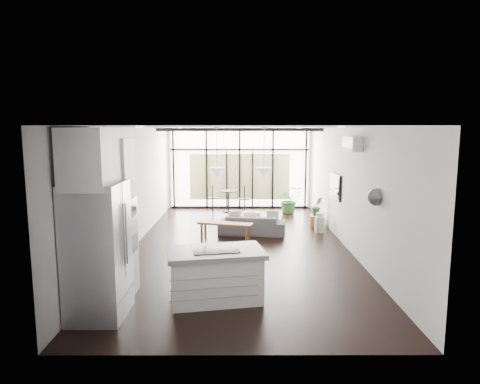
{
  "coord_description": "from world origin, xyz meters",
  "views": [
    {
      "loc": [
        -0.02,
        -9.91,
        2.76
      ],
      "look_at": [
        0.0,
        0.3,
        1.25
      ],
      "focal_mm": 32.0,
      "sensor_mm": 36.0,
      "label": 1
    }
  ],
  "objects_px": {
    "fridge": "(98,250)",
    "milk_can": "(320,223)",
    "pouf": "(252,218)",
    "sofa": "(252,221)",
    "island": "(216,275)",
    "console_bench": "(225,231)",
    "tv": "(335,186)"
  },
  "relations": [
    {
      "from": "island",
      "to": "milk_can",
      "type": "height_order",
      "value": "island"
    },
    {
      "from": "pouf",
      "to": "milk_can",
      "type": "height_order",
      "value": "milk_can"
    },
    {
      "from": "island",
      "to": "tv",
      "type": "bearing_deg",
      "value": 45.49
    },
    {
      "from": "pouf",
      "to": "milk_can",
      "type": "distance_m",
      "value": 2.01
    },
    {
      "from": "console_bench",
      "to": "fridge",
      "type": "bearing_deg",
      "value": -94.61
    },
    {
      "from": "pouf",
      "to": "tv",
      "type": "distance_m",
      "value": 2.67
    },
    {
      "from": "island",
      "to": "fridge",
      "type": "distance_m",
      "value": 1.88
    },
    {
      "from": "fridge",
      "to": "pouf",
      "type": "xyz_separation_m",
      "value": [
        2.44,
        6.06,
        -0.8
      ]
    },
    {
      "from": "sofa",
      "to": "milk_can",
      "type": "bearing_deg",
      "value": -165.8
    },
    {
      "from": "island",
      "to": "fridge",
      "type": "xyz_separation_m",
      "value": [
        -1.69,
        -0.57,
        0.58
      ]
    },
    {
      "from": "tv",
      "to": "island",
      "type": "bearing_deg",
      "value": -123.78
    },
    {
      "from": "pouf",
      "to": "fridge",
      "type": "bearing_deg",
      "value": -111.95
    },
    {
      "from": "sofa",
      "to": "tv",
      "type": "relative_size",
      "value": 1.58
    },
    {
      "from": "island",
      "to": "fridge",
      "type": "height_order",
      "value": "fridge"
    },
    {
      "from": "island",
      "to": "tv",
      "type": "xyz_separation_m",
      "value": [
        2.86,
        4.28,
        0.88
      ]
    },
    {
      "from": "milk_can",
      "to": "tv",
      "type": "height_order",
      "value": "tv"
    },
    {
      "from": "fridge",
      "to": "sofa",
      "type": "xyz_separation_m",
      "value": [
        2.41,
        4.98,
        -0.66
      ]
    },
    {
      "from": "island",
      "to": "fridge",
      "type": "bearing_deg",
      "value": -172.03
    },
    {
      "from": "fridge",
      "to": "island",
      "type": "bearing_deg",
      "value": 18.7
    },
    {
      "from": "milk_can",
      "to": "sofa",
      "type": "bearing_deg",
      "value": -174.04
    },
    {
      "from": "fridge",
      "to": "milk_can",
      "type": "bearing_deg",
      "value": 50.62
    },
    {
      "from": "sofa",
      "to": "milk_can",
      "type": "distance_m",
      "value": 1.85
    },
    {
      "from": "pouf",
      "to": "tv",
      "type": "bearing_deg",
      "value": -29.71
    },
    {
      "from": "sofa",
      "to": "console_bench",
      "type": "height_order",
      "value": "sofa"
    },
    {
      "from": "island",
      "to": "sofa",
      "type": "xyz_separation_m",
      "value": [
        0.72,
        4.41,
        -0.08
      ]
    },
    {
      "from": "console_bench",
      "to": "tv",
      "type": "bearing_deg",
      "value": 26.29
    },
    {
      "from": "console_bench",
      "to": "pouf",
      "type": "relative_size",
      "value": 2.79
    },
    {
      "from": "milk_can",
      "to": "fridge",
      "type": "bearing_deg",
      "value": -129.38
    },
    {
      "from": "pouf",
      "to": "sofa",
      "type": "bearing_deg",
      "value": -91.56
    },
    {
      "from": "milk_can",
      "to": "tv",
      "type": "xyz_separation_m",
      "value": [
        0.31,
        -0.32,
        1.03
      ]
    },
    {
      "from": "island",
      "to": "pouf",
      "type": "relative_size",
      "value": 3.1
    },
    {
      "from": "sofa",
      "to": "milk_can",
      "type": "height_order",
      "value": "sofa"
    }
  ]
}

